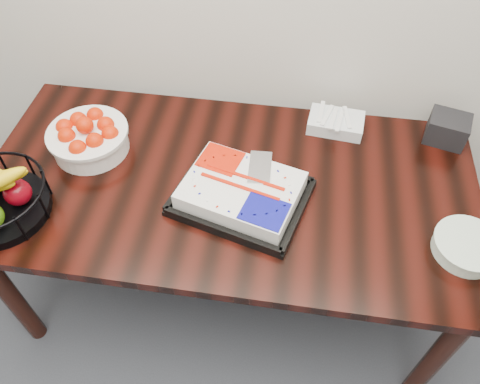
# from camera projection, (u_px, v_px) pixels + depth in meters

# --- Properties ---
(table) EXTENTS (1.80, 0.90, 0.75)m
(table) POSITION_uv_depth(u_px,v_px,m) (228.00, 197.00, 1.76)
(table) COLOR black
(table) RESTS_ON ground
(cake_tray) EXTENTS (0.51, 0.45, 0.09)m
(cake_tray) POSITION_uv_depth(u_px,v_px,m) (241.00, 193.00, 1.61)
(cake_tray) COLOR black
(cake_tray) RESTS_ON table
(tangerine_bowl) EXTENTS (0.30, 0.30, 0.19)m
(tangerine_bowl) POSITION_uv_depth(u_px,v_px,m) (87.00, 133.00, 1.74)
(tangerine_bowl) COLOR white
(tangerine_bowl) RESTS_ON table
(plate_stack) EXTENTS (0.22, 0.22, 0.05)m
(plate_stack) POSITION_uv_depth(u_px,v_px,m) (467.00, 247.00, 1.48)
(plate_stack) COLOR white
(plate_stack) RESTS_ON table
(fork_bag) EXTENTS (0.23, 0.16, 0.06)m
(fork_bag) POSITION_uv_depth(u_px,v_px,m) (336.00, 122.00, 1.86)
(fork_bag) COLOR silver
(fork_bag) RESTS_ON table
(napkin_box) EXTENTS (0.17, 0.16, 0.11)m
(napkin_box) POSITION_uv_depth(u_px,v_px,m) (447.00, 129.00, 1.80)
(napkin_box) COLOR black
(napkin_box) RESTS_ON table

